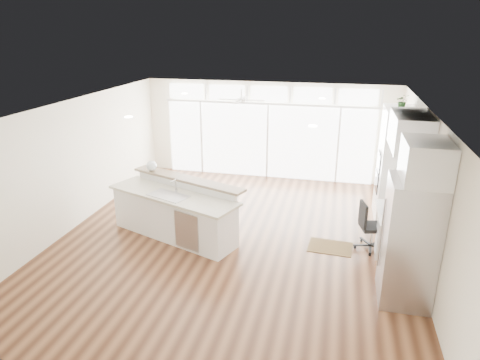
# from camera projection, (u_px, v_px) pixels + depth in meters

# --- Properties ---
(floor) EXTENTS (7.00, 8.00, 0.02)m
(floor) POSITION_uv_depth(u_px,v_px,m) (234.00, 239.00, 8.80)
(floor) COLOR #432414
(floor) RESTS_ON ground
(ceiling) EXTENTS (7.00, 8.00, 0.02)m
(ceiling) POSITION_uv_depth(u_px,v_px,m) (234.00, 108.00, 7.88)
(ceiling) COLOR white
(ceiling) RESTS_ON wall_back
(wall_back) EXTENTS (7.00, 0.04, 2.70)m
(wall_back) POSITION_uv_depth(u_px,v_px,m) (268.00, 131.00, 12.00)
(wall_back) COLOR white
(wall_back) RESTS_ON floor
(wall_front) EXTENTS (7.00, 0.04, 2.70)m
(wall_front) POSITION_uv_depth(u_px,v_px,m) (146.00, 294.00, 4.68)
(wall_front) COLOR white
(wall_front) RESTS_ON floor
(wall_left) EXTENTS (0.04, 8.00, 2.70)m
(wall_left) POSITION_uv_depth(u_px,v_px,m) (75.00, 164.00, 9.09)
(wall_left) COLOR white
(wall_left) RESTS_ON floor
(wall_right) EXTENTS (0.04, 8.00, 2.70)m
(wall_right) POSITION_uv_depth(u_px,v_px,m) (425.00, 191.00, 7.59)
(wall_right) COLOR white
(wall_right) RESTS_ON floor
(glass_wall) EXTENTS (5.80, 0.06, 2.08)m
(glass_wall) POSITION_uv_depth(u_px,v_px,m) (268.00, 141.00, 12.05)
(glass_wall) COLOR white
(glass_wall) RESTS_ON wall_back
(transom_row) EXTENTS (5.90, 0.06, 0.40)m
(transom_row) POSITION_uv_depth(u_px,v_px,m) (269.00, 94.00, 11.60)
(transom_row) COLOR white
(transom_row) RESTS_ON wall_back
(desk_window) EXTENTS (0.04, 0.85, 0.85)m
(desk_window) POSITION_uv_depth(u_px,v_px,m) (422.00, 175.00, 7.80)
(desk_window) COLOR white
(desk_window) RESTS_ON wall_right
(ceiling_fan) EXTENTS (1.16, 1.16, 0.32)m
(ceiling_fan) POSITION_uv_depth(u_px,v_px,m) (241.00, 96.00, 10.63)
(ceiling_fan) COLOR white
(ceiling_fan) RESTS_ON ceiling
(recessed_lights) EXTENTS (3.40, 3.00, 0.02)m
(recessed_lights) POSITION_uv_depth(u_px,v_px,m) (236.00, 107.00, 8.07)
(recessed_lights) COLOR white
(recessed_lights) RESTS_ON ceiling
(oven_cabinet) EXTENTS (0.64, 1.20, 2.50)m
(oven_cabinet) POSITION_uv_depth(u_px,v_px,m) (394.00, 165.00, 9.34)
(oven_cabinet) COLOR white
(oven_cabinet) RESTS_ON floor
(desk_nook) EXTENTS (0.72, 1.30, 0.76)m
(desk_nook) POSITION_uv_depth(u_px,v_px,m) (395.00, 231.00, 8.27)
(desk_nook) COLOR white
(desk_nook) RESTS_ON floor
(upper_cabinets) EXTENTS (0.64, 1.30, 0.64)m
(upper_cabinets) POSITION_uv_depth(u_px,v_px,m) (411.00, 132.00, 7.59)
(upper_cabinets) COLOR white
(upper_cabinets) RESTS_ON wall_right
(refrigerator) EXTENTS (0.76, 0.90, 2.00)m
(refrigerator) POSITION_uv_depth(u_px,v_px,m) (409.00, 242.00, 6.55)
(refrigerator) COLOR #ADADB1
(refrigerator) RESTS_ON floor
(fridge_cabinet) EXTENTS (0.64, 0.90, 0.60)m
(fridge_cabinet) POSITION_uv_depth(u_px,v_px,m) (426.00, 161.00, 6.10)
(fridge_cabinet) COLOR white
(fridge_cabinet) RESTS_ON wall_right
(framed_photos) EXTENTS (0.06, 0.22, 0.80)m
(framed_photos) POSITION_uv_depth(u_px,v_px,m) (415.00, 172.00, 8.42)
(framed_photos) COLOR black
(framed_photos) RESTS_ON wall_right
(kitchen_island) EXTENTS (3.07, 2.02, 1.14)m
(kitchen_island) POSITION_uv_depth(u_px,v_px,m) (173.00, 211.00, 8.71)
(kitchen_island) COLOR white
(kitchen_island) RESTS_ON floor
(rug) EXTENTS (0.89, 0.67, 0.01)m
(rug) POSITION_uv_depth(u_px,v_px,m) (330.00, 247.00, 8.44)
(rug) COLOR #362411
(rug) RESTS_ON floor
(office_chair) EXTENTS (0.60, 0.57, 0.96)m
(office_chair) POSITION_uv_depth(u_px,v_px,m) (373.00, 226.00, 8.23)
(office_chair) COLOR black
(office_chair) RESTS_ON floor
(fishbowl) EXTENTS (0.30, 0.30, 0.22)m
(fishbowl) POSITION_uv_depth(u_px,v_px,m) (151.00, 166.00, 9.29)
(fishbowl) COLOR silver
(fishbowl) RESTS_ON kitchen_island
(monitor) EXTENTS (0.10, 0.44, 0.36)m
(monitor) POSITION_uv_depth(u_px,v_px,m) (394.00, 204.00, 8.10)
(monitor) COLOR black
(monitor) RESTS_ON desk_nook
(keyboard) EXTENTS (0.15, 0.36, 0.02)m
(keyboard) POSITION_uv_depth(u_px,v_px,m) (383.00, 211.00, 8.19)
(keyboard) COLOR silver
(keyboard) RESTS_ON desk_nook
(potted_plant) EXTENTS (0.27, 0.30, 0.23)m
(potted_plant) POSITION_uv_depth(u_px,v_px,m) (402.00, 103.00, 8.88)
(potted_plant) COLOR #2B5B27
(potted_plant) RESTS_ON oven_cabinet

